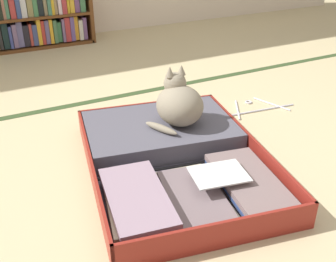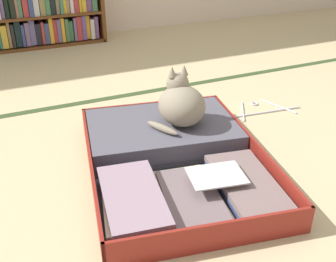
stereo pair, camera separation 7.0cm
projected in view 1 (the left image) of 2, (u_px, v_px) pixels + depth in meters
The scene contains 6 objects.
ground_plane at pixel (188, 179), 1.67m from camera, with size 10.00×10.00×0.00m, color #CABA8B.
tatami_border at pixel (112, 98), 2.41m from camera, with size 4.80×0.05×0.00m.
bookshelf at pixel (1, 5), 3.10m from camera, with size 1.35×0.29×0.72m.
open_suitcase at pixel (170, 154), 1.76m from camera, with size 0.87×1.07×0.11m.
black_cat at pixel (178, 103), 1.84m from camera, with size 0.28×0.25×0.26m.
clothes_hanger at pixel (256, 108), 2.28m from camera, with size 0.44×0.25×0.01m.
Camera 1 is at (-0.70, -1.19, 0.97)m, focal length 43.31 mm.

